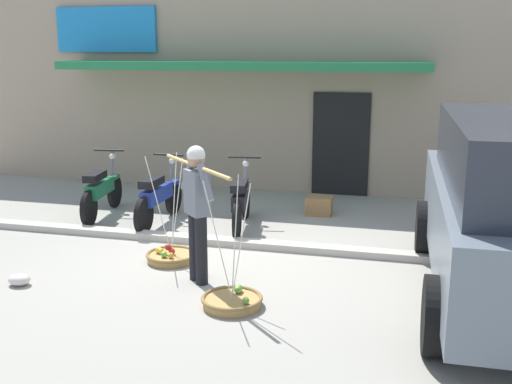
# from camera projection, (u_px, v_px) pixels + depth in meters

# --- Properties ---
(ground_plane) EXTENTS (90.00, 90.00, 0.00)m
(ground_plane) POSITION_uv_depth(u_px,v_px,m) (215.00, 261.00, 8.19)
(ground_plane) COLOR #9E998C
(sidewalk_curb) EXTENTS (20.00, 0.24, 0.10)m
(sidewalk_curb) POSITION_uv_depth(u_px,v_px,m) (230.00, 242.00, 8.84)
(sidewalk_curb) COLOR #BAB4A5
(sidewalk_curb) RESTS_ON ground
(fruit_vendor) EXTENTS (1.25, 1.26, 1.70)m
(fruit_vendor) POSITION_uv_depth(u_px,v_px,m) (197.00, 205.00, 7.25)
(fruit_vendor) COLOR black
(fruit_vendor) RESTS_ON ground
(fruit_basket_left_side) EXTENTS (0.69, 0.69, 1.45)m
(fruit_basket_left_side) POSITION_uv_depth(u_px,v_px,m) (232.00, 300.00, 6.73)
(fruit_basket_left_side) COLOR #B2894C
(fruit_basket_left_side) RESTS_ON ground
(fruit_basket_right_side) EXTENTS (0.69, 0.69, 1.45)m
(fruit_basket_right_side) POSITION_uv_depth(u_px,v_px,m) (171.00, 256.00, 8.18)
(fruit_basket_right_side) COLOR #B2894C
(fruit_basket_right_side) RESTS_ON ground
(motorcycle_nearest_shop) EXTENTS (0.54, 1.81, 1.09)m
(motorcycle_nearest_shop) POSITION_uv_depth(u_px,v_px,m) (101.00, 190.00, 10.30)
(motorcycle_nearest_shop) COLOR black
(motorcycle_nearest_shop) RESTS_ON ground
(motorcycle_second_in_row) EXTENTS (0.54, 1.82, 1.09)m
(motorcycle_second_in_row) POSITION_uv_depth(u_px,v_px,m) (158.00, 197.00, 9.86)
(motorcycle_second_in_row) COLOR black
(motorcycle_second_in_row) RESTS_ON ground
(motorcycle_third_in_row) EXTENTS (0.54, 1.81, 1.09)m
(motorcycle_third_in_row) POSITION_uv_depth(u_px,v_px,m) (241.00, 201.00, 9.61)
(motorcycle_third_in_row) COLOR black
(motorcycle_third_in_row) RESTS_ON ground
(storefront_building) EXTENTS (13.00, 6.00, 4.20)m
(storefront_building) POSITION_uv_depth(u_px,v_px,m) (272.00, 80.00, 14.33)
(storefront_building) COLOR tan
(storefront_building) RESTS_ON ground
(plastic_litter_bag) EXTENTS (0.28, 0.22, 0.14)m
(plastic_litter_bag) POSITION_uv_depth(u_px,v_px,m) (19.00, 280.00, 7.34)
(plastic_litter_bag) COLOR silver
(plastic_litter_bag) RESTS_ON ground
(wooden_crate) EXTENTS (0.44, 0.36, 0.32)m
(wooden_crate) POSITION_uv_depth(u_px,v_px,m) (319.00, 205.00, 10.48)
(wooden_crate) COLOR olive
(wooden_crate) RESTS_ON ground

